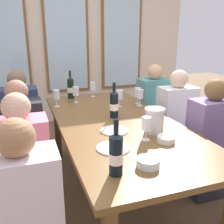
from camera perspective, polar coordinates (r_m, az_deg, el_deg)
ground_plane at (r=2.58m, az=0.85°, el=-17.72°), size 12.00×12.00×0.00m
back_wall_with_windows at (r=4.40m, az=-10.16°, el=16.73°), size 4.18×0.10×2.90m
dining_table at (r=2.26m, az=0.92°, el=-3.74°), size 0.98×2.14×0.74m
white_plate_0 at (r=2.01m, az=0.57°, el=-4.10°), size 0.22×0.22×0.01m
white_plate_1 at (r=1.72m, az=0.31°, el=-7.97°), size 0.23×0.23×0.01m
metal_pitcher at (r=1.99m, az=9.39°, el=-1.78°), size 0.16×0.16×0.19m
wine_bottle_0 at (r=1.38m, az=0.88°, el=-9.30°), size 0.08×0.08×0.32m
wine_bottle_1 at (r=3.01m, az=-9.17°, el=5.32°), size 0.08×0.08×0.32m
wine_bottle_2 at (r=2.30m, az=0.46°, el=1.74°), size 0.08×0.08×0.32m
tasting_bowl_0 at (r=1.85m, az=11.90°, el=-5.92°), size 0.13×0.13×0.04m
tasting_bowl_1 at (r=1.52m, az=8.04°, el=-11.03°), size 0.14×0.14×0.05m
wine_glass_0 at (r=2.82m, az=-8.03°, el=4.42°), size 0.07×0.07×0.17m
wine_glass_1 at (r=2.70m, az=-12.26°, el=3.60°), size 0.07×0.07×0.17m
wine_glass_2 at (r=2.64m, az=1.64°, el=3.67°), size 0.07×0.07×0.17m
wine_glass_3 at (r=1.83m, az=7.62°, el=-2.79°), size 0.07×0.07×0.17m
wine_glass_4 at (r=2.68m, az=6.22°, el=3.80°), size 0.07×0.07×0.17m
wine_glass_5 at (r=2.76m, az=5.73°, el=4.30°), size 0.07×0.07×0.17m
wine_glass_6 at (r=3.06m, az=-4.32°, el=5.65°), size 0.07×0.07×0.17m
seated_person_2 at (r=2.92m, az=-19.40°, el=-2.73°), size 0.38×0.24×1.11m
seated_person_3 at (r=3.30m, az=9.10°, el=0.34°), size 0.38×0.24×1.11m
seated_person_4 at (r=1.97m, az=-19.01°, el=-12.70°), size 0.38×0.24×1.11m
seated_person_5 at (r=2.48m, az=20.80°, el=-6.53°), size 0.38×0.24×1.11m
seated_person_6 at (r=2.40m, az=-19.23°, el=-7.09°), size 0.38×0.24×1.11m
seated_person_7 at (r=2.88m, az=13.93°, el=-2.52°), size 0.38×0.24×1.11m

